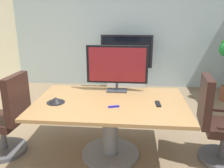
{
  "coord_description": "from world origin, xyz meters",
  "views": [
    {
      "loc": [
        0.16,
        -2.48,
        1.82
      ],
      "look_at": [
        -0.11,
        0.44,
        0.9
      ],
      "focal_mm": 37.29,
      "sensor_mm": 36.0,
      "label": 1
    }
  ],
  "objects_px": {
    "office_chair_left": "(8,122)",
    "remote_control": "(158,104)",
    "conference_phone": "(56,100)",
    "wall_display_unit": "(126,72)",
    "office_chair_right": "(217,127)",
    "tv_monitor": "(117,66)",
    "conference_table": "(110,116)"
  },
  "relations": [
    {
      "from": "office_chair_left",
      "to": "remote_control",
      "type": "bearing_deg",
      "value": 96.16
    },
    {
      "from": "conference_phone",
      "to": "remote_control",
      "type": "distance_m",
      "value": 1.24
    },
    {
      "from": "wall_display_unit",
      "to": "office_chair_right",
      "type": "bearing_deg",
      "value": -66.21
    },
    {
      "from": "office_chair_left",
      "to": "office_chair_right",
      "type": "bearing_deg",
      "value": 96.87
    },
    {
      "from": "office_chair_left",
      "to": "wall_display_unit",
      "type": "height_order",
      "value": "wall_display_unit"
    },
    {
      "from": "office_chair_left",
      "to": "office_chair_right",
      "type": "relative_size",
      "value": 1.0
    },
    {
      "from": "office_chair_left",
      "to": "conference_phone",
      "type": "height_order",
      "value": "office_chair_left"
    },
    {
      "from": "wall_display_unit",
      "to": "office_chair_left",
      "type": "bearing_deg",
      "value": -117.08
    },
    {
      "from": "wall_display_unit",
      "to": "tv_monitor",
      "type": "bearing_deg",
      "value": -91.58
    },
    {
      "from": "office_chair_left",
      "to": "remote_control",
      "type": "relative_size",
      "value": 6.41
    },
    {
      "from": "office_chair_left",
      "to": "remote_control",
      "type": "height_order",
      "value": "office_chair_left"
    },
    {
      "from": "remote_control",
      "to": "office_chair_left",
      "type": "bearing_deg",
      "value": 177.97
    },
    {
      "from": "conference_phone",
      "to": "remote_control",
      "type": "bearing_deg",
      "value": 2.3
    },
    {
      "from": "office_chair_left",
      "to": "tv_monitor",
      "type": "distance_m",
      "value": 1.61
    },
    {
      "from": "conference_table",
      "to": "tv_monitor",
      "type": "xyz_separation_m",
      "value": [
        0.06,
        0.42,
        0.55
      ]
    },
    {
      "from": "office_chair_right",
      "to": "wall_display_unit",
      "type": "xyz_separation_m",
      "value": [
        -1.2,
        2.73,
        -0.01
      ]
    },
    {
      "from": "office_chair_right",
      "to": "wall_display_unit",
      "type": "height_order",
      "value": "wall_display_unit"
    },
    {
      "from": "tv_monitor",
      "to": "wall_display_unit",
      "type": "distance_m",
      "value": 2.41
    },
    {
      "from": "conference_table",
      "to": "office_chair_right",
      "type": "bearing_deg",
      "value": 0.19
    },
    {
      "from": "conference_phone",
      "to": "remote_control",
      "type": "relative_size",
      "value": 1.29
    },
    {
      "from": "office_chair_right",
      "to": "conference_phone",
      "type": "distance_m",
      "value": 2.01
    },
    {
      "from": "conference_table",
      "to": "wall_display_unit",
      "type": "xyz_separation_m",
      "value": [
        0.12,
        2.73,
        -0.12
      ]
    },
    {
      "from": "conference_table",
      "to": "office_chair_right",
      "type": "height_order",
      "value": "office_chair_right"
    },
    {
      "from": "office_chair_right",
      "to": "tv_monitor",
      "type": "xyz_separation_m",
      "value": [
        -1.27,
        0.41,
        0.65
      ]
    },
    {
      "from": "conference_table",
      "to": "office_chair_left",
      "type": "relative_size",
      "value": 1.71
    },
    {
      "from": "tv_monitor",
      "to": "office_chair_left",
      "type": "bearing_deg",
      "value": -159.94
    },
    {
      "from": "conference_table",
      "to": "tv_monitor",
      "type": "height_order",
      "value": "tv_monitor"
    },
    {
      "from": "office_chair_left",
      "to": "conference_phone",
      "type": "relative_size",
      "value": 4.95
    },
    {
      "from": "tv_monitor",
      "to": "office_chair_right",
      "type": "bearing_deg",
      "value": -18.12
    },
    {
      "from": "tv_monitor",
      "to": "wall_display_unit",
      "type": "height_order",
      "value": "tv_monitor"
    },
    {
      "from": "conference_table",
      "to": "office_chair_right",
      "type": "distance_m",
      "value": 1.33
    },
    {
      "from": "office_chair_right",
      "to": "office_chair_left",
      "type": "bearing_deg",
      "value": 98.92
    }
  ]
}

